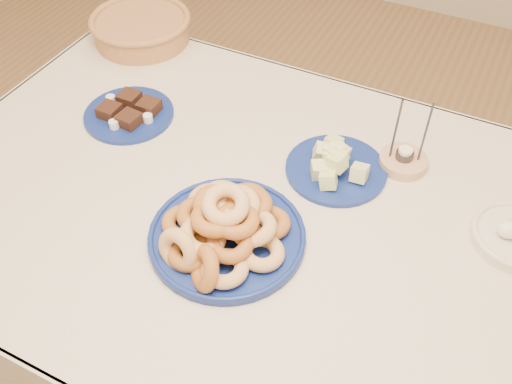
# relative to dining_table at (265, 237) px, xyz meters

# --- Properties ---
(ground) EXTENTS (5.00, 5.00, 0.00)m
(ground) POSITION_rel_dining_table_xyz_m (0.00, 0.00, -0.64)
(ground) COLOR olive
(ground) RESTS_ON ground
(dining_table) EXTENTS (1.71, 1.11, 0.75)m
(dining_table) POSITION_rel_dining_table_xyz_m (0.00, 0.00, 0.00)
(dining_table) COLOR brown
(dining_table) RESTS_ON ground
(donut_platter) EXTENTS (0.45, 0.45, 0.16)m
(donut_platter) POSITION_rel_dining_table_xyz_m (-0.04, -0.13, 0.15)
(donut_platter) COLOR navy
(donut_platter) RESTS_ON dining_table
(melon_plate) EXTENTS (0.33, 0.33, 0.09)m
(melon_plate) POSITION_rel_dining_table_xyz_m (0.10, 0.18, 0.13)
(melon_plate) COLOR navy
(melon_plate) RESTS_ON dining_table
(brownie_plate) EXTENTS (0.25, 0.25, 0.04)m
(brownie_plate) POSITION_rel_dining_table_xyz_m (-0.48, 0.14, 0.12)
(brownie_plate) COLOR navy
(brownie_plate) RESTS_ON dining_table
(wicker_basket) EXTENTS (0.36, 0.36, 0.08)m
(wicker_basket) POSITION_rel_dining_table_xyz_m (-0.67, 0.48, 0.15)
(wicker_basket) COLOR #97653C
(wicker_basket) RESTS_ON dining_table
(candle_holder) EXTENTS (0.15, 0.15, 0.20)m
(candle_holder) POSITION_rel_dining_table_xyz_m (0.24, 0.28, 0.12)
(candle_holder) COLOR tan
(candle_holder) RESTS_ON dining_table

